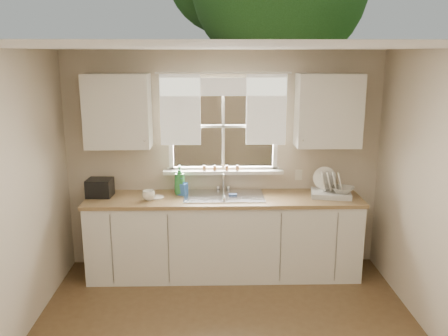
{
  "coord_description": "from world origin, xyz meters",
  "views": [
    {
      "loc": [
        -0.12,
        -3.34,
        2.46
      ],
      "look_at": [
        0.0,
        1.65,
        1.25
      ],
      "focal_mm": 38.0,
      "sensor_mm": 36.0,
      "label": 1
    }
  ],
  "objects_px": {
    "soap_bottle_a": "(180,180)",
    "black_appliance": "(100,188)",
    "dish_rack": "(331,190)",
    "cup": "(149,195)"
  },
  "relations": [
    {
      "from": "soap_bottle_a",
      "to": "black_appliance",
      "type": "xyz_separation_m",
      "value": [
        -0.88,
        -0.05,
        -0.07
      ]
    },
    {
      "from": "cup",
      "to": "black_appliance",
      "type": "xyz_separation_m",
      "value": [
        -0.56,
        0.16,
        0.05
      ]
    },
    {
      "from": "cup",
      "to": "black_appliance",
      "type": "distance_m",
      "value": 0.58
    },
    {
      "from": "soap_bottle_a",
      "to": "cup",
      "type": "distance_m",
      "value": 0.4
    },
    {
      "from": "soap_bottle_a",
      "to": "dish_rack",
      "type": "bearing_deg",
      "value": 6.11
    },
    {
      "from": "dish_rack",
      "to": "black_appliance",
      "type": "bearing_deg",
      "value": 178.8
    },
    {
      "from": "dish_rack",
      "to": "soap_bottle_a",
      "type": "height_order",
      "value": "soap_bottle_a"
    },
    {
      "from": "dish_rack",
      "to": "soap_bottle_a",
      "type": "distance_m",
      "value": 1.69
    },
    {
      "from": "cup",
      "to": "dish_rack",
      "type": "bearing_deg",
      "value": -6.95
    },
    {
      "from": "dish_rack",
      "to": "black_appliance",
      "type": "distance_m",
      "value": 2.57
    }
  ]
}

